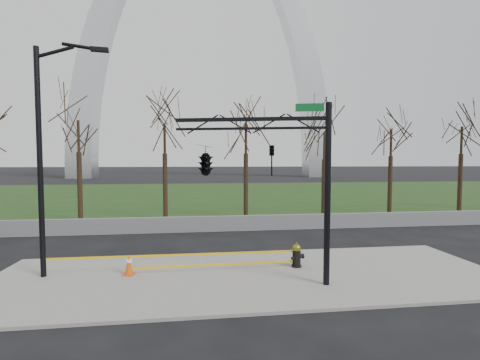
{
  "coord_description": "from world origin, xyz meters",
  "views": [
    {
      "loc": [
        -1.84,
        -11.55,
        4.12
      ],
      "look_at": [
        -0.1,
        2.0,
        3.36
      ],
      "focal_mm": 25.01,
      "sensor_mm": 36.0,
      "label": 1
    }
  ],
  "objects": [
    {
      "name": "ground",
      "position": [
        0.0,
        0.0,
        0.0
      ],
      "size": [
        500.0,
        500.0,
        0.0
      ],
      "primitive_type": "plane",
      "color": "black",
      "rests_on": "ground"
    },
    {
      "name": "sidewalk",
      "position": [
        0.0,
        0.0,
        0.05
      ],
      "size": [
        18.0,
        6.0,
        0.1
      ],
      "primitive_type": "cube",
      "color": "slate",
      "rests_on": "ground"
    },
    {
      "name": "grass_strip",
      "position": [
        0.0,
        30.0,
        0.03
      ],
      "size": [
        120.0,
        40.0,
        0.06
      ],
      "primitive_type": "cube",
      "color": "#1D3312",
      "rests_on": "ground"
    },
    {
      "name": "guardrail",
      "position": [
        0.0,
        8.0,
        0.45
      ],
      "size": [
        60.0,
        0.3,
        0.9
      ],
      "primitive_type": "cube",
      "color": "#59595B",
      "rests_on": "ground"
    },
    {
      "name": "gateway_arch",
      "position": [
        0.0,
        75.0,
        32.5
      ],
      "size": [
        66.0,
        6.0,
        65.0
      ],
      "primitive_type": null,
      "color": "silver",
      "rests_on": "ground"
    },
    {
      "name": "tree_row",
      "position": [
        1.58,
        12.0,
        3.79
      ],
      "size": [
        49.16,
        4.0,
        7.59
      ],
      "color": "black",
      "rests_on": "ground"
    },
    {
      "name": "fire_hydrant",
      "position": [
        1.91,
        0.63,
        0.53
      ],
      "size": [
        0.58,
        0.37,
        0.93
      ],
      "rotation": [
        0.0,
        0.0,
        0.28
      ],
      "color": "black",
      "rests_on": "sidewalk"
    },
    {
      "name": "traffic_cone",
      "position": [
        -4.27,
        0.51,
        0.46
      ],
      "size": [
        0.45,
        0.45,
        0.71
      ],
      "rotation": [
        0.0,
        0.0,
        -0.28
      ],
      "color": "#D74B0B",
      "rests_on": "sidewalk"
    },
    {
      "name": "street_light",
      "position": [
        -6.98,
        0.74,
        4.69
      ],
      "size": [
        2.39,
        0.48,
        8.21
      ],
      "rotation": [
        0.0,
        0.0,
        0.12
      ],
      "color": "black",
      "rests_on": "ground"
    },
    {
      "name": "traffic_signal_mast",
      "position": [
        -0.82,
        -0.5,
        4.15
      ],
      "size": [
        4.97,
        2.54,
        6.0
      ],
      "rotation": [
        0.0,
        0.0,
        -0.24
      ],
      "color": "black",
      "rests_on": "ground"
    },
    {
      "name": "caution_tape",
      "position": [
        -2.06,
        0.63,
        0.55
      ],
      "size": [
        9.1,
        0.21,
        0.47
      ],
      "color": "#F0B50C",
      "rests_on": "ground"
    }
  ]
}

